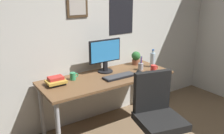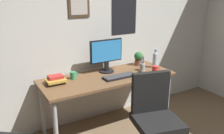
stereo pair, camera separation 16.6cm
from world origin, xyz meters
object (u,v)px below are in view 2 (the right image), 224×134
(book_stack_left, at_px, (56,80))
(office_chair, at_px, (154,113))
(potted_plant, at_px, (138,58))
(water_bottle, at_px, (155,60))
(keyboard, at_px, (120,76))
(computer_mouse, at_px, (141,73))
(pen_cup, at_px, (142,67))
(monitor, at_px, (106,54))
(coffee_mug_far, at_px, (73,75))
(coffee_mug_near, at_px, (155,69))

(book_stack_left, bearing_deg, office_chair, -46.65)
(potted_plant, bearing_deg, water_bottle, -58.91)
(keyboard, relative_size, computer_mouse, 3.91)
(water_bottle, bearing_deg, book_stack_left, 175.72)
(potted_plant, bearing_deg, pen_cup, -113.88)
(computer_mouse, bearing_deg, keyboard, 174.33)
(monitor, xyz_separation_m, coffee_mug_far, (-0.48, -0.04, -0.19))
(coffee_mug_near, relative_size, book_stack_left, 0.53)
(keyboard, distance_m, potted_plant, 0.61)
(potted_plant, bearing_deg, monitor, -176.94)
(computer_mouse, bearing_deg, monitor, 136.99)
(water_bottle, bearing_deg, computer_mouse, -159.58)
(keyboard, xyz_separation_m, book_stack_left, (-0.75, 0.20, 0.03))
(monitor, bearing_deg, keyboard, -83.04)
(computer_mouse, xyz_separation_m, water_bottle, (0.34, 0.13, 0.09))
(book_stack_left, bearing_deg, computer_mouse, -12.42)
(monitor, relative_size, keyboard, 1.07)
(pen_cup, bearing_deg, office_chair, -117.37)
(coffee_mug_far, bearing_deg, monitor, 4.63)
(keyboard, distance_m, water_bottle, 0.66)
(computer_mouse, bearing_deg, pen_cup, 44.84)
(computer_mouse, xyz_separation_m, coffee_mug_near, (0.20, -0.05, 0.03))
(keyboard, bearing_deg, book_stack_left, 164.97)
(office_chair, bearing_deg, coffee_mug_far, 122.44)
(book_stack_left, bearing_deg, pen_cup, -5.97)
(monitor, relative_size, potted_plant, 2.36)
(water_bottle, bearing_deg, monitor, 164.73)
(coffee_mug_far, relative_size, potted_plant, 0.56)
(monitor, xyz_separation_m, book_stack_left, (-0.72, -0.08, -0.20))
(monitor, bearing_deg, water_bottle, -15.27)
(coffee_mug_far, bearing_deg, book_stack_left, -169.99)
(keyboard, distance_m, pen_cup, 0.42)
(keyboard, height_order, book_stack_left, book_stack_left)
(monitor, distance_m, keyboard, 0.36)
(coffee_mug_near, bearing_deg, book_stack_left, 167.20)
(monitor, distance_m, coffee_mug_far, 0.52)
(monitor, distance_m, coffee_mug_near, 0.67)
(computer_mouse, bearing_deg, book_stack_left, 167.58)
(potted_plant, relative_size, pen_cup, 0.98)
(coffee_mug_near, xyz_separation_m, pen_cup, (-0.09, 0.16, 0.01))
(office_chair, height_order, keyboard, office_chair)
(pen_cup, bearing_deg, coffee_mug_far, 170.08)
(office_chair, xyz_separation_m, keyboard, (-0.04, 0.64, 0.23))
(potted_plant, height_order, pen_cup, pen_cup)
(office_chair, xyz_separation_m, coffee_mug_near, (0.46, 0.55, 0.26))
(monitor, relative_size, coffee_mug_near, 3.97)
(computer_mouse, xyz_separation_m, coffee_mug_far, (-0.82, 0.27, 0.03))
(monitor, bearing_deg, office_chair, -85.39)
(pen_cup, bearing_deg, computer_mouse, -135.16)
(computer_mouse, relative_size, pen_cup, 0.55)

